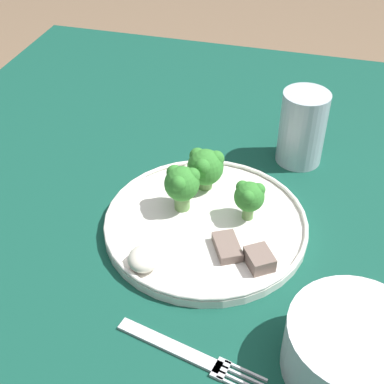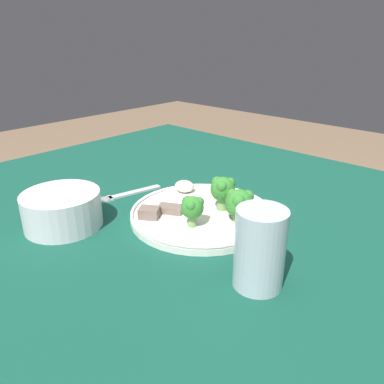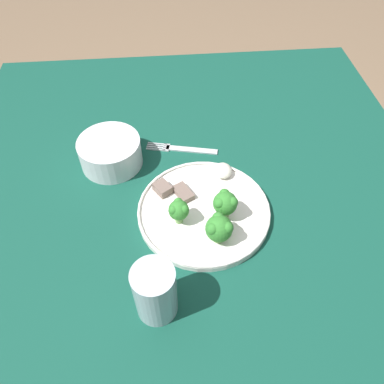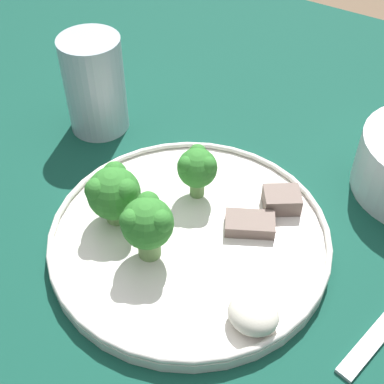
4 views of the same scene
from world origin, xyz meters
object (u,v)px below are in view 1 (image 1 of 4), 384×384
dinner_plate (206,224)px  fork (188,354)px  cream_bowl (353,351)px  drinking_glass (302,132)px

dinner_plate → fork: (0.19, 0.03, -0.01)m
dinner_plate → cream_bowl: 0.26m
drinking_glass → cream_bowl: bearing=14.6°
drinking_glass → fork: bearing=-10.4°
cream_bowl → dinner_plate: bearing=-130.5°
dinner_plate → cream_bowl: (0.17, 0.19, 0.02)m
fork → cream_bowl: bearing=100.1°
drinking_glass → dinner_plate: bearing=-27.6°
cream_bowl → fork: bearing=-79.9°
cream_bowl → drinking_glass: 0.37m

